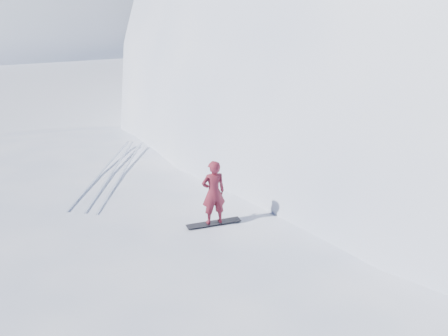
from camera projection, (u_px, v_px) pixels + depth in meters
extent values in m
ellipsoid|color=white|center=(140.00, 288.00, 13.87)|extent=(36.00, 28.00, 4.80)
ellipsoid|color=white|center=(420.00, 137.00, 27.10)|extent=(28.00, 24.00, 18.00)
ellipsoid|color=white|center=(163.00, 15.00, 120.36)|extent=(140.00, 90.00, 36.00)
ellipsoid|color=white|center=(95.00, 227.00, 17.29)|extent=(7.00, 6.30, 1.00)
ellipsoid|color=white|center=(363.00, 301.00, 13.35)|extent=(4.00, 3.60, 0.60)
cube|color=black|center=(214.00, 223.00, 12.33)|extent=(1.28, 0.99, 0.02)
imported|color=maroon|center=(213.00, 192.00, 12.03)|extent=(0.71, 0.66, 1.62)
cube|color=silver|center=(103.00, 170.00, 15.74)|extent=(1.08, 5.92, 0.04)
cube|color=silver|center=(113.00, 171.00, 15.66)|extent=(1.39, 5.86, 0.04)
cube|color=silver|center=(123.00, 172.00, 15.58)|extent=(1.37, 5.87, 0.04)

